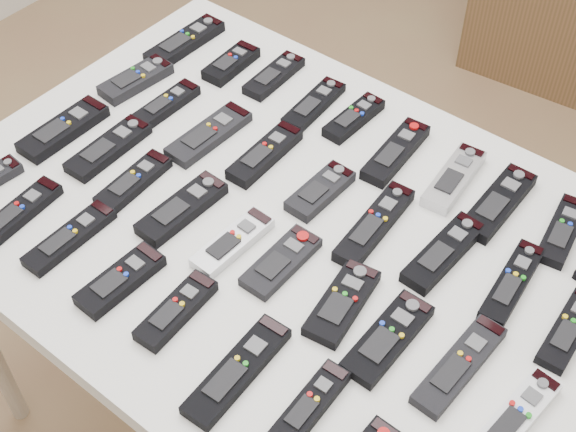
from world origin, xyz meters
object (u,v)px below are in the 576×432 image
Objects in this scene: remote_0 at (185,42)px; remote_35 at (310,405)px; remote_1 at (231,64)px; remote_10 at (136,79)px; remote_13 at (265,154)px; remote_18 at (569,329)px; remote_5 at (396,152)px; remote_11 at (166,104)px; remote_28 at (515,418)px; remote_24 at (281,262)px; remote_8 at (563,231)px; remote_17 at (512,283)px; remote_34 at (237,370)px; remote_23 at (233,242)px; remote_31 at (70,237)px; remote_7 at (498,203)px; remote_2 at (274,76)px; remote_4 at (354,118)px; remote_32 at (120,280)px; remote_25 at (342,303)px; table at (288,245)px; remote_22 at (182,208)px; remote_27 at (459,365)px; remote_21 at (134,181)px; remote_30 at (18,213)px; remote_14 at (320,191)px; remote_12 at (209,134)px; remote_16 at (443,253)px; remote_33 at (176,310)px; remote_26 at (388,338)px; remote_19 at (64,129)px; remote_20 at (109,148)px.

remote_0 is 0.94m from remote_35.
remote_10 is (-0.12, -0.17, 0.00)m from remote_1.
remote_18 is (0.63, -0.01, -0.00)m from remote_13.
remote_5 is at bearing 38.28° from remote_13.
remote_13 is (0.25, 0.01, 0.00)m from remote_11.
remote_24 is at bearing -176.56° from remote_28.
remote_8 is 0.89× the size of remote_17.
remote_0 is 0.98× the size of remote_34.
remote_23 is at bearing -162.96° from remote_18.
remote_8 and remote_31 have the same top height.
remote_7 is at bearing 57.59° from remote_24.
remote_4 is at bearing -4.15° from remote_2.
remote_5 reaches higher than remote_11.
remote_11 is 0.99× the size of remote_32.
remote_10 reaches higher than remote_25.
remote_34 is at bearing -3.21° from remote_31.
remote_13 is (-0.07, -0.19, 0.00)m from remote_4.
remote_13 reaches higher than remote_18.
remote_28 is at bearing -6.25° from remote_10.
remote_32 reaches higher than table.
remote_27 is (0.55, 0.03, -0.00)m from remote_22.
remote_17 is (0.38, 0.12, 0.07)m from table.
remote_34 is (0.63, -0.40, -0.00)m from remote_10.
table is 7.78× the size of remote_10.
remote_10 is 0.11m from remote_11.
remote_18 is 1.04× the size of remote_21.
remote_18 is (0.99, -0.02, -0.00)m from remote_10.
remote_11 is at bearing 115.78° from remote_21.
remote_14 is at bearing 39.92° from remote_30.
remote_8 is 0.35m from remote_27.
remote_21 is 0.21m from remote_30.
remote_30 is (-0.34, -0.19, 0.00)m from remote_23.
remote_2 reaches higher than table.
remote_30 is at bearing -137.24° from remote_22.
remote_18 is at bearing 10.94° from table.
remote_0 is at bearing 144.04° from remote_12.
remote_16 is 1.04× the size of remote_31.
remote_1 is 0.95m from remote_28.
remote_24 is at bearing -21.02° from remote_11.
remote_11 is at bearing 166.65° from table.
remote_18 reaches higher than table.
remote_30 is 0.37m from remote_33.
remote_32 is at bearing -54.49° from remote_0.
remote_12 is 1.05× the size of remote_26.
remote_13 is at bearing 28.24° from remote_19.
remote_18 is at bearing 21.74° from remote_24.
remote_35 reaches higher than remote_23.
remote_1 is 0.39m from remote_21.
remote_22 is at bearing 155.86° from remote_35.
remote_22 is (0.22, -0.03, 0.00)m from remote_20.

